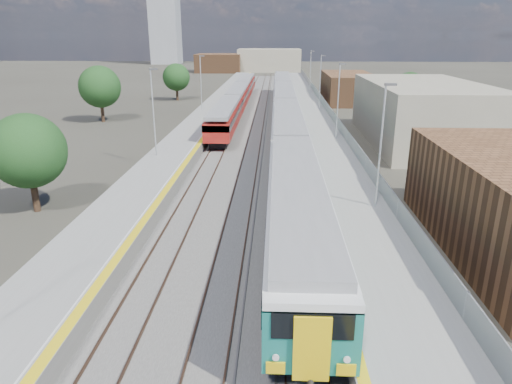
{
  "coord_description": "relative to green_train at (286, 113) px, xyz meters",
  "views": [
    {
      "loc": [
        0.32,
        -4.86,
        11.06
      ],
      "look_at": [
        -0.79,
        20.9,
        2.2
      ],
      "focal_mm": 32.0,
      "sensor_mm": 36.0,
      "label": 1
    }
  ],
  "objects": [
    {
      "name": "ground",
      "position": [
        -1.5,
        0.49,
        -2.39
      ],
      "size": [
        320.0,
        320.0,
        0.0
      ],
      "primitive_type": "plane",
      "color": "#47443A",
      "rests_on": "ground"
    },
    {
      "name": "ballast_bed",
      "position": [
        -3.75,
        2.99,
        -2.36
      ],
      "size": [
        10.5,
        155.0,
        0.06
      ],
      "primitive_type": "cube",
      "color": "#565451",
      "rests_on": "ground"
    },
    {
      "name": "tracks",
      "position": [
        -3.15,
        4.67,
        -2.29
      ],
      "size": [
        8.96,
        160.0,
        0.17
      ],
      "color": "#4C3323",
      "rests_on": "ground"
    },
    {
      "name": "platform_right",
      "position": [
        3.78,
        2.98,
        -1.86
      ],
      "size": [
        4.7,
        155.0,
        8.52
      ],
      "color": "slate",
      "rests_on": "ground"
    },
    {
      "name": "platform_left",
      "position": [
        -10.55,
        2.98,
        -1.88
      ],
      "size": [
        4.3,
        155.0,
        8.52
      ],
      "color": "slate",
      "rests_on": "ground"
    },
    {
      "name": "buildings",
      "position": [
        -19.62,
        89.09,
        8.31
      ],
      "size": [
        72.0,
        185.5,
        40.0
      ],
      "color": "brown",
      "rests_on": "ground"
    },
    {
      "name": "green_train",
      "position": [
        0.0,
        0.0,
        0.0
      ],
      "size": [
        3.09,
        85.81,
        3.4
      ],
      "color": "black",
      "rests_on": "ground"
    },
    {
      "name": "red_train",
      "position": [
        -7.0,
        17.01,
        -0.36
      ],
      "size": [
        2.73,
        55.37,
        3.44
      ],
      "color": "black",
      "rests_on": "ground"
    },
    {
      "name": "tree_a",
      "position": [
        -16.93,
        -26.73,
        1.7
      ],
      "size": [
        4.8,
        4.8,
        6.5
      ],
      "color": "#382619",
      "rests_on": "ground"
    },
    {
      "name": "tree_b",
      "position": [
        -24.47,
        6.12,
        2.27
      ],
      "size": [
        5.46,
        5.46,
        7.4
      ],
      "color": "#382619",
      "rests_on": "ground"
    },
    {
      "name": "tree_c",
      "position": [
        -18.91,
        28.03,
        1.68
      ],
      "size": [
        4.78,
        4.78,
        6.47
      ],
      "color": "#382619",
      "rests_on": "ground"
    },
    {
      "name": "tree_d",
      "position": [
        18.82,
        16.38,
        1.37
      ],
      "size": [
        4.41,
        4.41,
        5.98
      ],
      "color": "#382619",
      "rests_on": "ground"
    }
  ]
}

